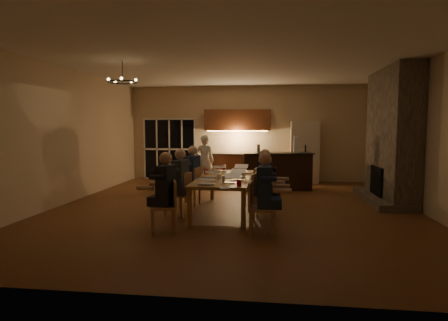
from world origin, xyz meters
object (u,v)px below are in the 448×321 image
can_right (243,172)px  chair_right_far (265,188)px  chair_left_far (190,186)px  laptop_b (233,177)px  redcup_mid (206,172)px  redcup_far (239,167)px  refrigerator (304,152)px  chair_left_mid (178,194)px  person_right_mid (265,184)px  chair_left_near (163,206)px  plate_near (237,180)px  bar_blender (296,144)px  laptop_f (241,167)px  plate_far (247,173)px  laptop_a (207,178)px  person_left_near (166,192)px  plate_left (206,182)px  laptop_e (219,167)px  chair_right_near (262,208)px  laptop_d (238,172)px  dining_table (225,194)px  person_left_far (193,175)px  mug_mid (233,172)px  redcup_near (239,183)px  standing_person (205,161)px  can_cola (224,167)px  mug_back (214,170)px  mug_front (218,177)px  can_silver (223,179)px  person_left_mid (180,183)px  bar_bottle (259,148)px  chair_right_mid (265,196)px  laptop_c (213,172)px  chandelier (123,82)px  bar_island (277,171)px

can_right → chair_right_far: bearing=23.8°
chair_left_far → laptop_b: size_ratio=2.78×
redcup_mid → redcup_far: size_ratio=1.00×
refrigerator → chair_left_mid: refrigerator is taller
person_right_mid → redcup_far: 2.09m
chair_left_near → chair_left_mid: size_ratio=1.00×
plate_near → bar_blender: (1.39, 3.62, 0.56)m
laptop_f → plate_far: size_ratio=1.30×
chair_left_far → laptop_a: 1.82m
person_left_near → plate_left: (0.58, 0.73, 0.07)m
plate_near → laptop_e: bearing=109.9°
chair_right_near → redcup_far: chair_right_near is taller
laptop_b → laptop_d: bearing=83.6°
chair_left_near → redcup_far: bearing=141.9°
dining_table → person_left_far: bearing=143.0°
chair_left_near → chair_right_far: 2.85m
mug_mid → redcup_near: 1.73m
chair_left_far → laptop_d: 1.37m
standing_person → person_right_mid: bearing=107.3°
person_left_far → redcup_near: 2.23m
chair_left_near → chair_right_near: (1.70, 0.09, 0.00)m
chair_left_mid → person_left_far: bearing=-167.3°
can_cola → chair_right_far: bearing=-38.1°
chair_right_near → laptop_f: laptop_f is taller
mug_back → can_right: 0.87m
laptop_e → mug_front: 1.43m
redcup_mid → can_silver: same height
dining_table → bar_blender: bearing=61.4°
laptop_d → bar_blender: (1.42, 3.11, 0.45)m
chair_right_near → person_left_mid: bearing=60.1°
redcup_far → bar_bottle: (0.44, 1.58, 0.39)m
redcup_mid → can_right: (0.83, -0.06, 0.00)m
refrigerator → standing_person: bearing=-160.8°
person_right_mid → redcup_mid: (-1.33, 0.98, 0.12)m
chair_right_mid → mug_mid: 1.26m
chair_right_near → redcup_near: bearing=51.8°
laptop_c → plate_left: bearing=83.3°
laptop_f → redcup_near: laptop_f is taller
person_left_near → laptop_e: size_ratio=4.31×
laptop_c → redcup_near: 1.39m
standing_person → refrigerator: bearing=-168.8°
standing_person → chandelier: size_ratio=2.60×
bar_island → mug_back: bar_island is taller
chair_left_mid → laptop_e: 1.70m
can_silver → can_cola: same height
person_left_near → plate_left: 0.93m
person_left_near → laptop_a: (0.63, 0.53, 0.17)m
chair_right_far → can_cola: 1.36m
laptop_d → redcup_near: size_ratio=2.67×
person_right_mid → laptop_d: size_ratio=4.31×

